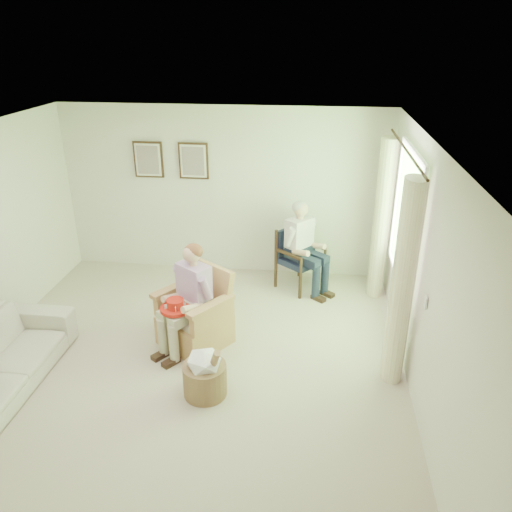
# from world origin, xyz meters

# --- Properties ---
(floor) EXTENTS (5.50, 5.50, 0.00)m
(floor) POSITION_xyz_m (0.00, 0.00, 0.00)
(floor) COLOR #C1B39B
(floor) RESTS_ON ground
(back_wall) EXTENTS (5.00, 0.04, 2.60)m
(back_wall) POSITION_xyz_m (0.00, 2.75, 1.30)
(back_wall) COLOR silver
(back_wall) RESTS_ON ground
(front_wall) EXTENTS (5.00, 0.04, 2.60)m
(front_wall) POSITION_xyz_m (0.00, -2.75, 1.30)
(front_wall) COLOR silver
(front_wall) RESTS_ON ground
(right_wall) EXTENTS (0.04, 5.50, 2.60)m
(right_wall) POSITION_xyz_m (2.50, 0.00, 1.30)
(right_wall) COLOR silver
(right_wall) RESTS_ON ground
(ceiling) EXTENTS (5.00, 5.50, 0.02)m
(ceiling) POSITION_xyz_m (0.00, 0.00, 2.60)
(ceiling) COLOR white
(ceiling) RESTS_ON back_wall
(window) EXTENTS (0.13, 2.50, 1.63)m
(window) POSITION_xyz_m (2.46, 1.20, 1.58)
(window) COLOR #2D6B23
(window) RESTS_ON right_wall
(curtain_left) EXTENTS (0.34, 0.34, 2.30)m
(curtain_left) POSITION_xyz_m (2.33, 0.22, 1.15)
(curtain_left) COLOR beige
(curtain_left) RESTS_ON ground
(curtain_right) EXTENTS (0.34, 0.34, 2.30)m
(curtain_right) POSITION_xyz_m (2.33, 2.18, 1.15)
(curtain_right) COLOR beige
(curtain_right) RESTS_ON ground
(framed_print_left) EXTENTS (0.45, 0.05, 0.55)m
(framed_print_left) POSITION_xyz_m (-1.15, 2.71, 1.78)
(framed_print_left) COLOR #382114
(framed_print_left) RESTS_ON back_wall
(framed_print_right) EXTENTS (0.45, 0.05, 0.55)m
(framed_print_right) POSITION_xyz_m (-0.45, 2.71, 1.78)
(framed_print_right) COLOR #382114
(framed_print_right) RESTS_ON back_wall
(wicker_armchair) EXTENTS (0.75, 0.75, 0.96)m
(wicker_armchair) POSITION_xyz_m (-0.01, 0.63, 0.31)
(wicker_armchair) COLOR tan
(wicker_armchair) RESTS_ON ground
(wood_armchair) EXTENTS (0.58, 0.55, 0.90)m
(wood_armchair) POSITION_xyz_m (1.22, 2.33, 0.49)
(wood_armchair) COLOR black
(wood_armchair) RESTS_ON ground
(person_wicker) EXTENTS (0.40, 0.62, 1.31)m
(person_wicker) POSITION_xyz_m (-0.01, 0.50, 0.76)
(person_wicker) COLOR #BFBA9A
(person_wicker) RESTS_ON ground
(person_dark) EXTENTS (0.40, 0.63, 1.33)m
(person_dark) POSITION_xyz_m (1.22, 2.18, 0.77)
(person_dark) COLOR #182036
(person_dark) RESTS_ON ground
(red_hat) EXTENTS (0.36, 0.36, 0.14)m
(red_hat) POSITION_xyz_m (-0.16, 0.34, 0.65)
(red_hat) COLOR red
(red_hat) RESTS_ON person_wicker
(hatbox) EXTENTS (0.55, 0.55, 0.69)m
(hatbox) POSITION_xyz_m (0.31, -0.33, 0.27)
(hatbox) COLOR tan
(hatbox) RESTS_ON ground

